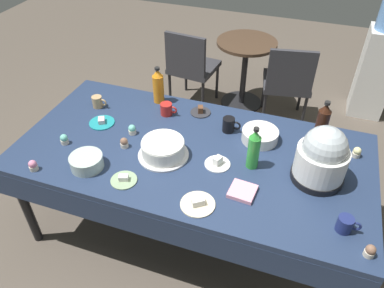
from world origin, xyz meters
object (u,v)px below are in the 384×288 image
Objects in this scene: dessert_plate_teal at (102,122)px; coffee_mug_navy at (345,224)px; soda_bottle_orange_juice at (158,86)px; maroon_chair_left at (191,64)px; dessert_plate_charcoal at (201,111)px; dessert_plate_white at (217,163)px; cupcake_mint at (357,152)px; cupcake_rose at (370,251)px; slow_cooker at (322,157)px; soda_bottle_cola at (322,123)px; potluck_table at (192,158)px; coffee_mug_black at (229,125)px; maroon_chair_right at (288,80)px; cupcake_berry at (124,143)px; cupcake_cocoa at (33,166)px; frosted_layer_cake at (163,149)px; water_cooler at (379,60)px; dessert_plate_cream at (198,203)px; ceramic_snack_bowl at (260,135)px; dessert_plate_sage at (124,180)px; cupcake_vanilla at (132,130)px; coffee_mug_red at (167,109)px; glass_salad_bowl at (87,162)px; cupcake_lemon at (64,139)px; coffee_mug_tan at (98,102)px; soda_bottle_lime_soda at (254,149)px.

coffee_mug_navy is at bearing -14.04° from dessert_plate_teal.
dessert_plate_teal is at bearing -124.12° from soda_bottle_orange_juice.
dessert_plate_charcoal is at bearing -67.36° from maroon_chair_left.
dessert_plate_white is 0.85m from cupcake_mint.
cupcake_rose is at bearing -84.94° from cupcake_mint.
slow_cooker is 0.36m from soda_bottle_cola.
potluck_table is 1.67m from maroon_chair_left.
maroon_chair_right is at bearing 79.01° from coffee_mug_black.
soda_bottle_orange_juice is at bearing 90.32° from cupcake_berry.
frosted_layer_cake is at bearing 28.77° from cupcake_cocoa.
dessert_plate_charcoal is at bearing -127.93° from water_cooler.
dessert_plate_cream is 0.63× the size of soda_bottle_cola.
cupcake_berry is (-0.41, -0.11, 0.09)m from potluck_table.
ceramic_snack_bowl is 0.69m from dessert_plate_cream.
cupcake_mint is at bearing -66.67° from maroon_chair_right.
coffee_mug_black is (0.24, -0.14, 0.04)m from dessert_plate_charcoal.
dessert_plate_white reaches higher than dessert_plate_sage.
cupcake_rose is (1.03, -0.45, 0.09)m from potluck_table.
slow_cooker is 0.28× the size of water_cooler.
cupcake_vanilla is at bearing 109.97° from dessert_plate_sage.
water_cooler is (1.51, 1.75, -0.20)m from coffee_mug_red.
cupcake_berry is (-0.14, 0.27, 0.02)m from dessert_plate_sage.
cupcake_vanilla is at bearing 164.88° from coffee_mug_navy.
cupcake_rose is (1.56, -0.10, -0.01)m from glass_salad_bowl.
cupcake_lemon is at bearing 160.72° from dessert_plate_sage.
coffee_mug_black is (-0.21, 0.03, 0.01)m from ceramic_snack_bowl.
cupcake_vanilla is (-0.61, 0.45, 0.02)m from dessert_plate_cream.
dessert_plate_cream is 1.69× the size of coffee_mug_tan.
potluck_table is at bearing -46.52° from coffee_mug_red.
maroon_chair_right is at bearing 55.67° from cupcake_lemon.
cupcake_berry is at bearing -41.62° from coffee_mug_tan.
frosted_layer_cake reaches higher than coffee_mug_red.
coffee_mug_black reaches higher than cupcake_mint.
dessert_plate_cream is at bearing -33.62° from coffee_mug_tan.
coffee_mug_tan reaches higher than cupcake_rose.
cupcake_lemon is at bearing -171.00° from soda_bottle_lime_soda.
cupcake_mint is (0.79, 0.69, 0.02)m from dessert_plate_cream.
coffee_mug_navy reaches higher than dessert_plate_white.
soda_bottle_lime_soda is 2.26m from water_cooler.
soda_bottle_lime_soda is (0.81, -0.05, 0.10)m from cupcake_vanilla.
cupcake_cocoa is at bearing -176.60° from dessert_plate_cream.
cupcake_lemon is (-0.11, -0.27, 0.02)m from dessert_plate_teal.
cupcake_vanilla is at bearing 178.53° from slow_cooker.
slow_cooker reaches higher than coffee_mug_red.
water_cooler is (1.63, 1.61, -0.29)m from soda_bottle_orange_juice.
cupcake_berry reaches higher than dessert_plate_sage.
dessert_plate_white is (0.72, 0.27, -0.03)m from glass_salad_bowl.
cupcake_rose is 0.08× the size of maroon_chair_left.
coffee_mug_red is (-0.02, 0.70, 0.03)m from dessert_plate_sage.
slow_cooker reaches higher than cupcake_lemon.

